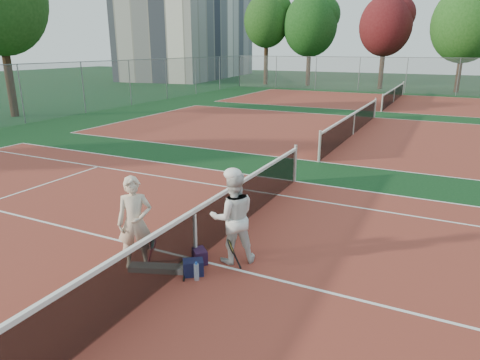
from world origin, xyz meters
The scene contains 22 objects.
ground centered at (0.00, 0.00, 0.00)m, with size 130.00×130.00×0.00m, color black.
court_main centered at (0.00, 0.00, 0.00)m, with size 23.77×10.97×0.01m, color maroon.
court_far_a centered at (0.00, 13.50, 0.00)m, with size 23.77×10.97×0.01m, color maroon.
court_far_b centered at (0.00, 27.00, 0.00)m, with size 23.77×10.97×0.01m, color maroon.
net_main centered at (0.00, 0.00, 0.51)m, with size 0.10×10.98×1.02m, color black, non-canonical shape.
net_far_a centered at (0.00, 13.50, 0.51)m, with size 0.10×10.98×1.02m, color black, non-canonical shape.
net_far_b centered at (0.00, 27.00, 0.51)m, with size 0.10×10.98×1.02m, color black, non-canonical shape.
fence_back centered at (0.00, 34.00, 1.50)m, with size 32.00×0.06×3.00m, color slate, non-canonical shape.
apartment_block centered at (-28.00, 44.00, 7.50)m, with size 10.00×22.00×15.00m, color beige.
player_a centered at (-0.83, -0.65, 0.84)m, with size 0.61×0.40×1.69m, color beige.
player_b centered at (0.63, 0.30, 0.86)m, with size 0.84×0.65×1.72m, color white.
racket_red centered at (-0.56, -0.52, 0.29)m, with size 0.20×0.27×0.58m, color maroon, non-canonical shape.
racket_black_held centered at (0.74, -0.01, 0.28)m, with size 0.26×0.27×0.57m, color black, non-canonical shape.
racket_spare centered at (0.01, -0.36, 0.06)m, with size 0.60×0.27×0.12m, color black, non-canonical shape.
sports_bag_navy centered at (0.25, -0.48, 0.14)m, with size 0.35×0.24×0.27m, color black.
sports_bag_purple centered at (0.12, -0.05, 0.13)m, with size 0.32×0.22×0.26m, color #26112D.
net_cover_canvas centered at (-0.40, -0.66, 0.05)m, with size 0.99×0.23×0.10m, color #67615D.
water_bottle centered at (0.40, -0.61, 0.15)m, with size 0.09×0.09×0.30m, color #C9E7FF.
tree_back_0 centered at (-14.55, 37.38, 6.40)m, with size 4.68×4.68×9.13m.
tree_back_1 centered at (-10.01, 37.94, 5.92)m, with size 5.36×5.36×9.02m.
tree_back_maroon centered at (-2.61, 37.29, 5.69)m, with size 4.75×4.75×8.44m.
tree_back_3 centered at (3.99, 37.00, 5.70)m, with size 5.63×5.63×8.96m.
Camera 1 is at (3.93, -6.07, 3.80)m, focal length 32.00 mm.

